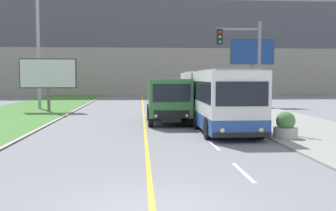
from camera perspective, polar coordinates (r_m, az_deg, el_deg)
The scene contains 11 objects.
lane_marking_centre at distance 10.21m, azimuth -0.59°, elevation -11.63°, with size 2.88×140.00×0.01m.
apartment_block_background at distance 64.88m, azimuth -3.87°, elevation 10.89°, with size 80.00×8.04×20.77m.
city_bus at distance 22.65m, azimuth 6.65°, elevation 1.13°, with size 2.66×12.76×3.14m.
dump_truck at distance 22.88m, azimuth 0.15°, elevation 0.53°, with size 2.48×6.00×2.67m.
car_distant at distance 35.15m, azimuth 2.72°, elevation 0.74°, with size 1.80×4.30×1.45m.
utility_pole_far at distance 36.14m, azimuth -18.33°, elevation 9.10°, with size 1.80×0.28×11.93m.
traffic_light_mast at distance 20.39m, azimuth 11.31°, elevation 6.29°, with size 2.28×0.32×5.58m.
billboard_large at distance 37.96m, azimuth 12.11°, elevation 7.17°, with size 4.19×0.24×6.32m.
billboard_small at distance 32.60m, azimuth -17.00°, elevation 4.30°, with size 4.43×0.24×4.24m.
planter_round_near at distance 18.27m, azimuth 16.69°, elevation -2.90°, with size 1.06×1.06×1.17m.
planter_round_second at distance 23.30m, azimuth 12.17°, elevation -1.29°, with size 1.01×1.01×1.20m.
Camera 1 is at (-0.24, -7.93, 2.78)m, focal length 42.00 mm.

